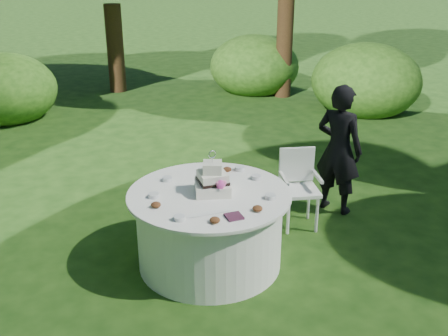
{
  "coord_description": "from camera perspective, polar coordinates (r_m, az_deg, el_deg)",
  "views": [
    {
      "loc": [
        -1.45,
        -4.25,
        2.87
      ],
      "look_at": [
        0.15,
        0.0,
        1.0
      ],
      "focal_mm": 42.0,
      "sensor_mm": 36.0,
      "label": 1
    }
  ],
  "objects": [
    {
      "name": "chair",
      "position": [
        5.88,
        8.09,
        -1.47
      ],
      "size": [
        0.48,
        0.48,
        0.88
      ],
      "color": "white",
      "rests_on": "ground"
    },
    {
      "name": "ground",
      "position": [
        5.33,
        -1.53,
        -10.21
      ],
      "size": [
        80.0,
        80.0,
        0.0
      ],
      "primitive_type": "plane",
      "color": "#16350E",
      "rests_on": "ground"
    },
    {
      "name": "guest",
      "position": [
        6.19,
        12.38,
        1.98
      ],
      "size": [
        0.61,
        0.67,
        1.53
      ],
      "primitive_type": "imported",
      "rotation": [
        0.0,
        0.0,
        2.12
      ],
      "color": "black",
      "rests_on": "ground"
    },
    {
      "name": "votives",
      "position": [
        5.01,
        -1.3,
        -2.19
      ],
      "size": [
        1.16,
        0.94,
        0.04
      ],
      "color": "silver",
      "rests_on": "table"
    },
    {
      "name": "table",
      "position": [
        5.13,
        -1.58,
        -6.55
      ],
      "size": [
        1.56,
        1.56,
        0.77
      ],
      "color": "white",
      "rests_on": "ground"
    },
    {
      "name": "cake",
      "position": [
        4.92,
        -1.23,
        -1.47
      ],
      "size": [
        0.4,
        0.4,
        0.43
      ],
      "color": "white",
      "rests_on": "table"
    },
    {
      "name": "feather_plume",
      "position": [
        4.56,
        -1.84,
        -4.96
      ],
      "size": [
        0.48,
        0.07,
        0.01
      ],
      "primitive_type": "ellipsoid",
      "color": "white",
      "rests_on": "table"
    },
    {
      "name": "petal_cups",
      "position": [
        4.77,
        -1.07,
        -3.4
      ],
      "size": [
        0.98,
        1.09,
        0.05
      ],
      "color": "#562D16",
      "rests_on": "table"
    },
    {
      "name": "napkins",
      "position": [
        4.5,
        1.1,
        -5.29
      ],
      "size": [
        0.14,
        0.14,
        0.02
      ],
      "primitive_type": "cube",
      "color": "#461E33",
      "rests_on": "table"
    }
  ]
}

